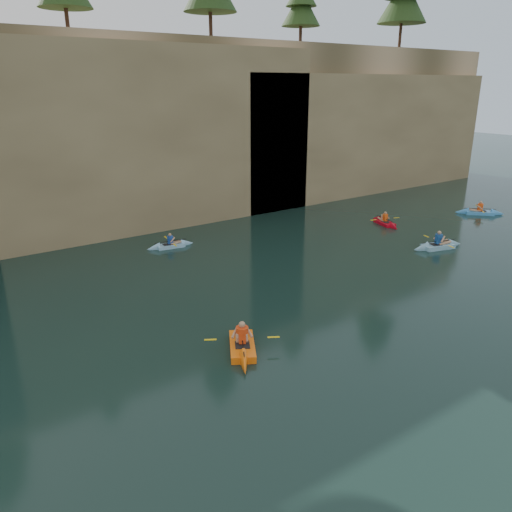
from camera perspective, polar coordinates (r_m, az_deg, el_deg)
ground at (r=14.92m, az=19.03°, el=-18.06°), size 160.00×160.00×0.00m
cliff at (r=37.95m, az=-20.12°, el=13.83°), size 70.00×16.00×12.00m
cliff_slab_center at (r=31.66m, az=-12.70°, el=13.12°), size 24.00×2.40×11.40m
cliff_slab_east at (r=43.54m, az=13.06°, el=13.59°), size 26.00×2.40×9.84m
sea_cave_center at (r=29.94m, az=-22.24°, el=3.84°), size 3.50×1.00×3.20m
sea_cave_east at (r=35.46m, az=0.22°, el=8.54°), size 5.00×1.00×4.50m
kayaker_orange at (r=17.58m, az=-1.59°, el=-10.17°), size 2.47×3.43×1.34m
kayaker_ltblue_near at (r=29.73m, az=20.06°, el=1.11°), size 3.30×2.43×1.27m
kayaker_red_far at (r=33.83m, az=14.49°, el=3.73°), size 2.08×3.00×1.07m
kayaker_ltblue_mid at (r=28.53m, az=-9.75°, el=1.22°), size 2.79×2.07×1.04m
kayaker_blue_east at (r=38.74m, az=24.18°, el=4.58°), size 2.85×2.85×1.18m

